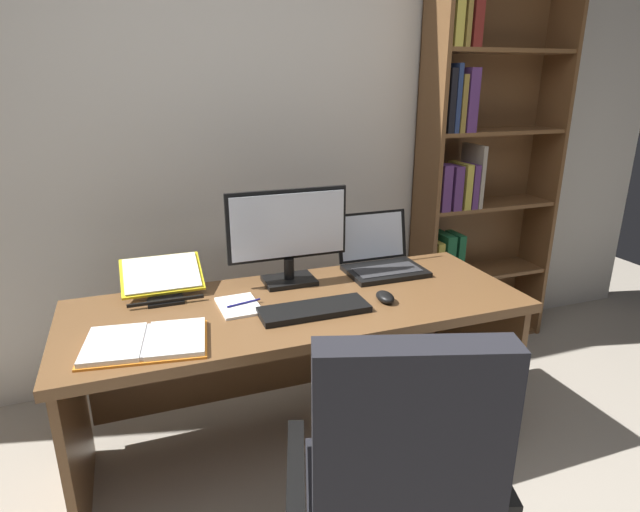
# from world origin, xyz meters

# --- Properties ---
(wall_back) EXTENTS (5.28, 0.12, 2.69)m
(wall_back) POSITION_xyz_m (0.00, 1.91, 1.34)
(wall_back) COLOR beige
(wall_back) RESTS_ON ground
(desk) EXTENTS (1.81, 0.69, 0.72)m
(desk) POSITION_xyz_m (-0.06, 1.09, 0.53)
(desk) COLOR brown
(desk) RESTS_ON ground
(bookshelf) EXTENTS (0.85, 0.27, 2.14)m
(bookshelf) POSITION_xyz_m (1.22, 1.71, 1.04)
(bookshelf) COLOR brown
(bookshelf) RESTS_ON ground
(office_chair) EXTENTS (0.70, 0.61, 1.01)m
(office_chair) POSITION_xyz_m (-0.04, 0.20, 0.43)
(office_chair) COLOR black
(office_chair) RESTS_ON ground
(monitor) EXTENTS (0.52, 0.16, 0.41)m
(monitor) POSITION_xyz_m (-0.03, 1.23, 0.93)
(monitor) COLOR black
(monitor) RESTS_ON desk
(laptop) EXTENTS (0.35, 0.30, 0.25)m
(laptop) POSITION_xyz_m (0.41, 1.24, 0.78)
(laptop) COLOR black
(laptop) RESTS_ON desk
(keyboard) EXTENTS (0.42, 0.15, 0.02)m
(keyboard) POSITION_xyz_m (-0.03, 0.90, 0.73)
(keyboard) COLOR black
(keyboard) RESTS_ON desk
(computer_mouse) EXTENTS (0.06, 0.10, 0.04)m
(computer_mouse) POSITION_xyz_m (0.27, 0.90, 0.74)
(computer_mouse) COLOR black
(computer_mouse) RESTS_ON desk
(reading_stand_with_book) EXTENTS (0.33, 0.28, 0.13)m
(reading_stand_with_book) POSITION_xyz_m (-0.56, 1.30, 0.79)
(reading_stand_with_book) COLOR black
(reading_stand_with_book) RESTS_ON desk
(open_binder) EXTENTS (0.44, 0.33, 0.02)m
(open_binder) POSITION_xyz_m (-0.65, 0.85, 0.73)
(open_binder) COLOR orange
(open_binder) RESTS_ON desk
(notepad) EXTENTS (0.16, 0.22, 0.01)m
(notepad) POSITION_xyz_m (-0.29, 1.05, 0.73)
(notepad) COLOR white
(notepad) RESTS_ON desk
(pen) EXTENTS (0.14, 0.04, 0.01)m
(pen) POSITION_xyz_m (-0.27, 1.05, 0.74)
(pen) COLOR navy
(pen) RESTS_ON notepad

